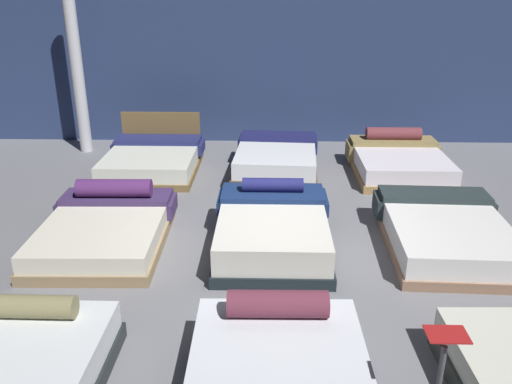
% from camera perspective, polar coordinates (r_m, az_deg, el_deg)
% --- Properties ---
extents(ground_plane, '(18.00, 18.00, 0.02)m').
position_cam_1_polar(ground_plane, '(6.78, 2.11, -6.78)').
color(ground_plane, slate).
extents(showroom_back_wall, '(18.00, 0.06, 3.50)m').
position_cam_1_polar(showroom_back_wall, '(11.31, 2.03, 14.19)').
color(showroom_back_wall, navy).
rests_on(showroom_back_wall, ground_plane).
extents(bed_3, '(1.66, 2.12, 0.69)m').
position_cam_1_polar(bed_3, '(7.22, -16.15, -3.89)').
color(bed_3, '#8E7552').
rests_on(bed_3, ground_plane).
extents(bed_4, '(1.53, 2.04, 0.74)m').
position_cam_1_polar(bed_4, '(6.81, 1.80, -4.09)').
color(bed_4, black).
rests_on(bed_4, ground_plane).
extents(bed_5, '(1.65, 2.19, 0.50)m').
position_cam_1_polar(bed_5, '(7.25, 20.08, -4.21)').
color(bed_5, '#8C6951').
rests_on(bed_5, ground_plane).
extents(bed_6, '(1.75, 2.02, 0.90)m').
position_cam_1_polar(bed_6, '(9.85, -11.22, 3.50)').
color(bed_6, brown).
rests_on(bed_6, ground_plane).
extents(bed_7, '(1.59, 2.13, 0.55)m').
position_cam_1_polar(bed_7, '(9.52, 2.24, 3.51)').
color(bed_7, '#4F3E27').
rests_on(bed_7, ground_plane).
extents(bed_8, '(1.73, 1.98, 0.71)m').
position_cam_1_polar(bed_8, '(9.87, 15.39, 3.25)').
color(bed_8, olive).
rests_on(bed_8, ground_plane).
extents(support_pillar, '(0.24, 0.24, 3.50)m').
position_cam_1_polar(support_pillar, '(11.13, -19.08, 12.94)').
color(support_pillar, silver).
rests_on(support_pillar, ground_plane).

